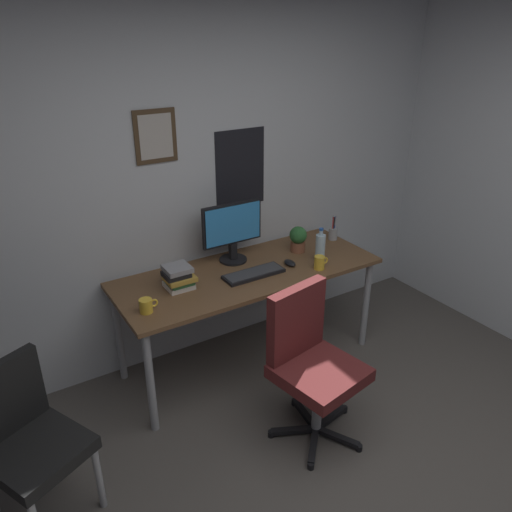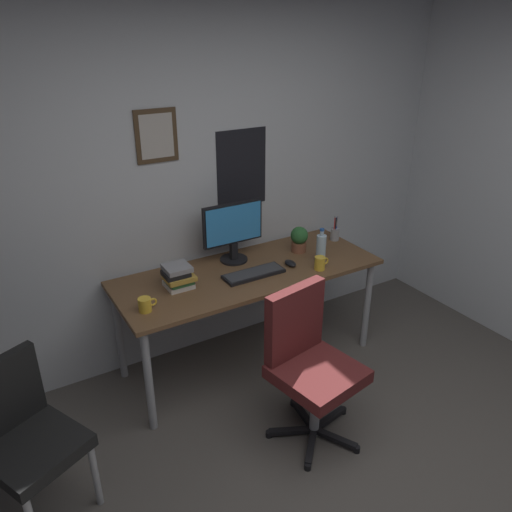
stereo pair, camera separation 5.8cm
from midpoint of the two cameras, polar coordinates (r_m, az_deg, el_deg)
The scene contains 13 objects.
wall_back at distance 3.56m, azimuth -6.49°, elevation 8.31°, with size 4.40×0.10×2.60m.
desk at distance 3.51m, azimuth -0.36°, elevation -2.72°, with size 1.86×0.71×0.76m.
office_chair at distance 3.01m, azimuth 6.54°, elevation -11.52°, with size 0.57×0.57×0.95m.
side_chair at distance 2.81m, azimuth -24.42°, elevation -17.91°, with size 0.56×0.56×0.88m.
monitor at distance 3.53m, azimuth -2.16°, elevation 3.04°, with size 0.46×0.20×0.43m.
keyboard at distance 3.40m, azimuth 0.23°, elevation -2.02°, with size 0.43×0.15×0.03m.
computer_mouse at distance 3.55m, azimuth 4.41°, elevation -0.83°, with size 0.06×0.11×0.04m.
water_bottle at distance 3.60m, azimuth 7.89°, elevation 0.93°, with size 0.07×0.07×0.25m.
coffee_mug_near at distance 3.04m, azimuth -11.98°, elevation -5.45°, with size 0.12×0.08×0.09m.
coffee_mug_far at distance 3.50m, azimuth 7.80°, elevation -0.81°, with size 0.11×0.07×0.10m.
potted_plant at distance 3.74m, azimuth 5.38°, elevation 2.01°, with size 0.13×0.13×0.20m.
pen_cup at distance 4.00m, azimuth 9.40°, elevation 2.54°, with size 0.07×0.07×0.20m.
book_stack_left at distance 3.25m, azimuth -8.36°, elevation -2.38°, with size 0.19×0.18×0.16m.
Camera 2 is at (-1.37, -0.98, 2.31)m, focal length 35.07 mm.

